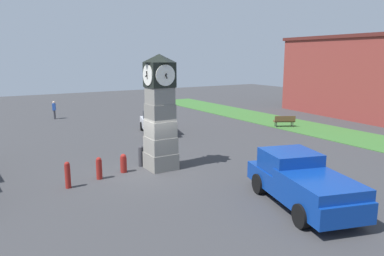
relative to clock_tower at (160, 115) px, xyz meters
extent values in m
plane|color=#38383A|center=(0.30, -0.54, -2.66)|extent=(81.13, 81.13, 0.00)
cube|color=gray|center=(0.00, 0.00, -2.27)|extent=(1.34, 1.34, 0.80)
cube|color=gray|center=(0.00, 0.00, -1.47)|extent=(1.28, 1.28, 0.80)
cube|color=gray|center=(0.00, 0.00, -0.67)|extent=(1.21, 1.21, 0.80)
cube|color=slate|center=(0.00, 0.00, 0.13)|extent=(1.15, 1.15, 0.80)
cube|color=gray|center=(0.00, 0.00, 0.92)|extent=(1.09, 1.09, 0.80)
cube|color=black|center=(0.00, 0.00, 1.90)|extent=(1.18, 1.18, 1.16)
cylinder|color=white|center=(0.00, 0.61, 1.90)|extent=(0.97, 0.04, 0.97)
cube|color=black|center=(0.00, 0.64, 1.90)|extent=(0.06, 0.22, 0.08)
cube|color=black|center=(0.00, 0.64, 1.90)|extent=(0.04, 0.29, 0.28)
cylinder|color=white|center=(0.00, -0.61, 1.90)|extent=(0.97, 0.04, 0.97)
cube|color=black|center=(0.00, -0.64, 1.90)|extent=(0.06, 0.20, 0.16)
cube|color=black|center=(0.00, -0.64, 1.90)|extent=(0.04, 0.08, 0.36)
cylinder|color=white|center=(0.61, 0.00, 1.90)|extent=(0.04, 0.97, 0.97)
cube|color=black|center=(0.64, 0.00, 1.90)|extent=(0.18, 0.06, 0.18)
cube|color=black|center=(0.64, 0.00, 1.90)|extent=(0.28, 0.04, 0.29)
cylinder|color=white|center=(-0.61, 0.00, 1.90)|extent=(0.04, 0.97, 0.97)
cube|color=black|center=(-0.64, 0.00, 1.90)|extent=(0.14, 0.06, 0.21)
cube|color=black|center=(-0.64, 0.00, 1.90)|extent=(0.36, 0.04, 0.07)
pyramid|color=black|center=(0.00, 0.00, 2.67)|extent=(1.24, 1.24, 0.38)
cylinder|color=#333338|center=(-0.88, -0.67, -2.21)|extent=(0.25, 0.25, 0.90)
sphere|color=#333338|center=(-0.88, -0.67, -1.73)|extent=(0.23, 0.23, 0.23)
cylinder|color=maroon|center=(-0.39, -1.78, -2.31)|extent=(0.31, 0.31, 0.71)
sphere|color=maroon|center=(-0.39, -1.78, -1.91)|extent=(0.28, 0.28, 0.28)
cylinder|color=maroon|center=(-0.03, -3.07, -2.24)|extent=(0.26, 0.26, 0.85)
sphere|color=maroon|center=(-0.03, -3.07, -1.78)|extent=(0.24, 0.24, 0.24)
cylinder|color=maroon|center=(0.43, -4.55, -2.17)|extent=(0.23, 0.23, 1.00)
sphere|color=maroon|center=(0.43, -4.55, -1.63)|extent=(0.21, 0.21, 0.21)
cube|color=silver|center=(-7.80, 3.58, -2.06)|extent=(4.42, 2.91, 0.68)
cube|color=#1E2328|center=(-7.51, 3.49, -1.42)|extent=(2.62, 2.25, 0.60)
cylinder|color=black|center=(-9.26, 3.11, -2.34)|extent=(0.68, 0.39, 0.64)
cylinder|color=black|center=(-8.76, 4.77, -2.34)|extent=(0.68, 0.39, 0.64)
cylinder|color=black|center=(-6.84, 2.39, -2.34)|extent=(0.68, 0.39, 0.64)
cylinder|color=black|center=(-6.35, 4.05, -2.34)|extent=(0.68, 0.39, 0.64)
cube|color=navy|center=(6.84, 2.32, -1.96)|extent=(5.65, 3.42, 0.70)
cube|color=navy|center=(5.95, 2.58, -1.21)|extent=(2.32, 2.35, 0.80)
cube|color=navy|center=(7.86, 2.02, -1.43)|extent=(3.36, 2.75, 0.36)
cylinder|color=black|center=(5.05, 1.85, -2.26)|extent=(0.85, 0.49, 0.80)
cylinder|color=black|center=(5.59, 3.68, -2.26)|extent=(0.85, 0.49, 0.80)
cylinder|color=black|center=(8.10, 0.95, -2.26)|extent=(0.85, 0.49, 0.80)
cylinder|color=black|center=(8.64, 2.78, -2.26)|extent=(0.85, 0.49, 0.80)
cube|color=brown|center=(-4.74, 13.04, -2.21)|extent=(1.20, 1.65, 0.08)
cube|color=brown|center=(-4.52, 12.92, -1.96)|extent=(0.81, 1.44, 0.40)
cylinder|color=#262628|center=(-4.61, 13.69, -2.44)|extent=(0.06, 0.06, 0.45)
cylinder|color=#262628|center=(-5.21, 12.57, -2.44)|extent=(0.06, 0.06, 0.45)
cylinder|color=#262628|center=(-4.26, 13.51, -2.44)|extent=(0.06, 0.06, 0.45)
cylinder|color=#262628|center=(-4.86, 12.38, -2.44)|extent=(0.06, 0.06, 0.45)
cylinder|color=#3F3F47|center=(-18.01, -1.30, -2.28)|extent=(0.14, 0.14, 0.77)
cylinder|color=#3F3F47|center=(-17.82, -1.37, -2.28)|extent=(0.14, 0.14, 0.77)
cube|color=#264CA5|center=(-17.92, -1.33, -1.61)|extent=(0.46, 0.37, 0.58)
sphere|color=beige|center=(-17.92, -1.33, -1.21)|extent=(0.21, 0.21, 0.21)
cube|color=maroon|center=(-5.10, 24.46, 0.78)|extent=(14.76, 10.53, 6.90)
cube|color=#4F1E1B|center=(-5.10, 24.46, 4.38)|extent=(15.21, 10.85, 0.30)
cube|color=#386B2D|center=(-0.62, 14.33, -2.64)|extent=(48.68, 4.42, 0.04)
camera|label=1|loc=(15.85, -7.90, 2.80)|focal=35.00mm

